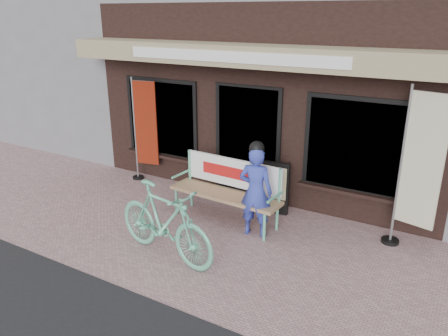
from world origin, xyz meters
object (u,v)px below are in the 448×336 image
Objects in this scene: nobori_cream at (418,170)px; menu_stand at (275,187)px; person at (256,190)px; bench at (228,186)px; bicycle at (164,222)px; nobori_red at (144,129)px.

nobori_cream is 2.59× the size of menu_stand.
nobori_cream reaches higher than person.
bicycle is (-0.19, -1.54, -0.07)m from bench.
menu_stand is (-0.05, 0.90, -0.28)m from person.
menu_stand is at bearing -169.18° from nobori_cream.
menu_stand is at bearing -13.81° from nobori_red.
nobori_cream is (2.86, 0.51, 0.65)m from bench.
nobori_cream is at bearing 13.18° from bench.
nobori_red reaches higher than person.
nobori_red is at bearing -168.56° from nobori_cream.
nobori_red is at bearing 169.35° from menu_stand.
nobori_cream reaches higher than menu_stand.
menu_stand is at bearing 83.75° from person.
nobori_red is (-2.46, 0.79, 0.50)m from bench.
bench is at bearing 2.81° from bicycle.
menu_stand is (0.60, 0.65, -0.14)m from bench.
person reaches higher than menu_stand.
bench is at bearing 149.16° from person.
bicycle reaches higher than bench.
person is 0.64× the size of nobori_cream.
person is 0.95m from menu_stand.
nobori_red reaches higher than bicycle.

